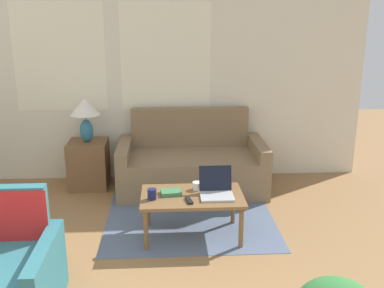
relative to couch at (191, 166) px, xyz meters
The scene contains 12 objects.
wall_back 1.41m from the couch, 151.86° to the left, with size 6.12×0.06×2.60m.
rug 0.72m from the couch, 95.79° to the right, with size 1.73×1.96×0.01m.
couch is the anchor object (origin of this frame).
armchair 2.72m from the couch, 122.21° to the right, with size 0.70×0.81×0.84m.
side_table 1.26m from the couch, behind, with size 0.46×0.46×0.57m.
table_lamp 1.42m from the couch, behind, with size 0.36×0.36×0.53m.
coffee_table 1.25m from the couch, 93.06° to the right, with size 0.96×0.60×0.42m.
laptop 1.29m from the couch, 82.86° to the right, with size 0.31×0.31×0.25m.
cup_navy 1.41m from the couch, 108.41° to the right, with size 0.08×0.08×0.10m.
cup_yellow 1.13m from the couch, 90.51° to the right, with size 0.09×0.09×0.07m.
book_red 1.25m from the couch, 102.27° to the right, with size 0.21×0.16×0.04m.
tv_remote 1.41m from the couch, 94.27° to the right, with size 0.07×0.16×0.02m.
Camera 1 is at (0.55, -1.60, 2.06)m, focal length 42.00 mm.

